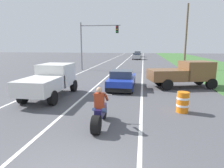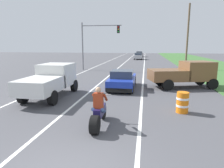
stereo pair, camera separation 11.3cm
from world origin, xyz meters
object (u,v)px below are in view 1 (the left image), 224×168
object	(u,v)px
construction_barrel_nearest	(183,102)
distant_car_further_ahead	(138,54)
traffic_light_mast_near	(93,38)
sports_car_blue	(122,80)
pickup_truck_right_shoulder_brown	(184,73)
pickup_truck_left_lane_white	(50,79)
distant_car_far_ahead	(137,56)
motorcycle_with_rider	(100,113)

from	to	relation	value
construction_barrel_nearest	distant_car_further_ahead	distance (m)	47.38
traffic_light_mast_near	construction_barrel_nearest	distance (m)	18.10
sports_car_blue	pickup_truck_right_shoulder_brown	bearing A→B (deg)	12.99
pickup_truck_left_lane_white	sports_car_blue	bearing A→B (deg)	38.55
traffic_light_mast_near	distant_car_further_ahead	size ratio (longest dim) A/B	1.50
traffic_light_mast_near	pickup_truck_right_shoulder_brown	bearing A→B (deg)	-45.64
pickup_truck_left_lane_white	construction_barrel_nearest	xyz separation A→B (m)	(7.53, -1.77, -0.60)
construction_barrel_nearest	traffic_light_mast_near	bearing A→B (deg)	117.66
distant_car_further_ahead	pickup_truck_right_shoulder_brown	bearing A→B (deg)	-83.57
distant_car_further_ahead	traffic_light_mast_near	bearing A→B (deg)	-98.62
pickup_truck_right_shoulder_brown	distant_car_far_ahead	bearing A→B (deg)	98.58
motorcycle_with_rider	traffic_light_mast_near	size ratio (longest dim) A/B	0.37
pickup_truck_right_shoulder_brown	distant_car_further_ahead	xyz separation A→B (m)	(-4.64, 41.16, -0.33)
pickup_truck_left_lane_white	pickup_truck_right_shoulder_brown	distance (m)	9.72
traffic_light_mast_near	construction_barrel_nearest	size ratio (longest dim) A/B	6.00
construction_barrel_nearest	distant_car_far_ahead	bearing A→B (deg)	95.32
motorcycle_with_rider	pickup_truck_left_lane_white	world-z (taller)	pickup_truck_left_lane_white
sports_car_blue	construction_barrel_nearest	distance (m)	6.09
traffic_light_mast_near	distant_car_far_ahead	xyz separation A→B (m)	(4.85, 20.69, -3.26)
motorcycle_with_rider	distant_car_far_ahead	world-z (taller)	motorcycle_with_rider
traffic_light_mast_near	construction_barrel_nearest	xyz separation A→B (m)	(8.24, -15.73, -3.53)
sports_car_blue	distant_car_far_ahead	distance (m)	31.40
sports_car_blue	pickup_truck_left_lane_white	size ratio (longest dim) A/B	0.90
traffic_light_mast_near	distant_car_further_ahead	world-z (taller)	traffic_light_mast_near
construction_barrel_nearest	distant_car_far_ahead	world-z (taller)	distant_car_far_ahead
pickup_truck_left_lane_white	pickup_truck_right_shoulder_brown	bearing A→B (deg)	26.39
pickup_truck_right_shoulder_brown	construction_barrel_nearest	distance (m)	6.23
sports_car_blue	pickup_truck_left_lane_white	bearing A→B (deg)	-141.45
motorcycle_with_rider	pickup_truck_right_shoulder_brown	world-z (taller)	pickup_truck_right_shoulder_brown
sports_car_blue	construction_barrel_nearest	world-z (taller)	sports_car_blue
sports_car_blue	pickup_truck_right_shoulder_brown	size ratio (longest dim) A/B	0.84
traffic_light_mast_near	distant_car_further_ahead	distance (m)	32.06
pickup_truck_right_shoulder_brown	traffic_light_mast_near	world-z (taller)	traffic_light_mast_near
pickup_truck_right_shoulder_brown	distant_car_further_ahead	bearing A→B (deg)	96.43
sports_car_blue	traffic_light_mast_near	distance (m)	12.21
traffic_light_mast_near	distant_car_far_ahead	world-z (taller)	traffic_light_mast_near
motorcycle_with_rider	pickup_truck_left_lane_white	bearing A→B (deg)	133.93
pickup_truck_left_lane_white	construction_barrel_nearest	world-z (taller)	pickup_truck_left_lane_white
distant_car_further_ahead	sports_car_blue	bearing A→B (deg)	-89.98
pickup_truck_right_shoulder_brown	traffic_light_mast_near	bearing A→B (deg)	134.36
traffic_light_mast_near	construction_barrel_nearest	bearing A→B (deg)	-62.34
sports_car_blue	pickup_truck_right_shoulder_brown	xyz separation A→B (m)	(4.63, 1.07, 0.48)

